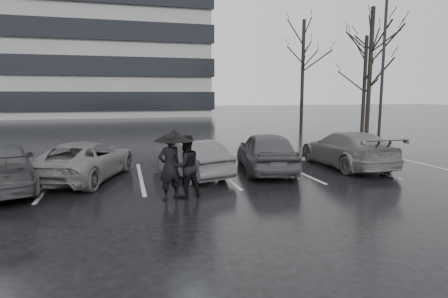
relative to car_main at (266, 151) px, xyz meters
name	(u,v)px	position (x,y,z in m)	size (l,w,h in m)	color
ground	(222,192)	(-2.29, -2.40, -0.74)	(160.00, 160.00, 0.00)	black
car_main	(266,151)	(0.00, 0.00, 0.00)	(1.74, 4.33, 1.47)	black
car_west_a	(191,158)	(-2.80, -0.09, -0.11)	(1.32, 3.79, 1.25)	#2F2F31
car_west_b	(85,160)	(-6.27, 0.35, -0.10)	(2.11, 4.58, 1.27)	#48484B
car_east	(347,149)	(3.35, 0.01, -0.04)	(1.94, 4.78, 1.39)	#48484B
pedestrian_left	(170,167)	(-3.84, -2.81, 0.16)	(0.65, 0.43, 1.79)	black
pedestrian_right	(186,166)	(-3.39, -2.70, 0.12)	(0.83, 0.65, 1.72)	black
umbrella	(174,136)	(-3.69, -2.65, 0.97)	(1.10, 1.10, 1.87)	black
lamp_post	(382,74)	(8.07, 4.30, 3.10)	(0.46, 0.46, 8.39)	gray
stall_stripes	(182,175)	(-3.09, 0.10, -0.73)	(19.72, 5.00, 0.00)	#B9B9BC
tree_east	(370,75)	(9.71, 7.60, 3.26)	(0.26, 0.26, 8.00)	black
tree_ne	(364,85)	(12.21, 11.60, 2.76)	(0.26, 0.26, 7.00)	black
tree_north	(302,76)	(8.71, 14.60, 3.51)	(0.26, 0.26, 8.50)	black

